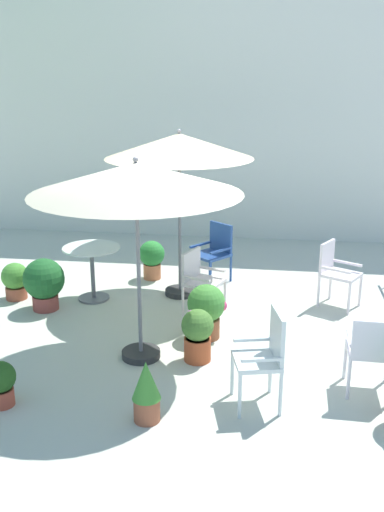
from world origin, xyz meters
TOP-DOWN VIEW (x-y plane):
  - ground_plane at (0.00, 0.00)m, footprint 60.00×60.00m
  - villa_facade at (0.00, 4.48)m, footprint 9.61×0.30m
  - patio_umbrella_0 at (-0.39, -0.86)m, footprint 2.26×2.26m
  - patio_umbrella_1 at (-0.25, 1.14)m, footprint 2.04×2.04m
  - cafe_table_0 at (-1.45, 0.80)m, footprint 0.80×0.80m
  - patio_chair_0 at (1.02, -1.66)m, footprint 0.52×0.55m
  - patio_chair_1 at (0.11, 0.53)m, footprint 0.58×0.61m
  - patio_chair_2 at (0.18, 1.84)m, footprint 0.68×0.69m
  - patio_chair_3 at (2.06, -1.32)m, footprint 0.47×0.47m
  - patio_chair_4 at (1.93, 1.04)m, footprint 0.62×0.60m
  - potted_plant_0 at (0.29, -0.23)m, footprint 0.49×0.46m
  - potted_plant_1 at (-1.51, -2.03)m, footprint 0.31×0.31m
  - potted_plant_2 at (-2.56, 0.67)m, footprint 0.38×0.38m
  - potted_plant_3 at (0.26, -0.84)m, footprint 0.36×0.36m
  - potted_plant_4 at (-1.99, 0.35)m, footprint 0.56×0.56m
  - potted_plant_5 at (-0.05, -2.09)m, footprint 0.27×0.27m
  - potted_plant_6 at (-0.80, 1.77)m, footprint 0.40×0.40m

SIDE VIEW (x-z plane):
  - ground_plane at x=0.00m, z-range 0.00..0.00m
  - potted_plant_1 at x=-1.51m, z-range 0.02..0.48m
  - potted_plant_2 at x=-2.56m, z-range 0.02..0.55m
  - potted_plant_5 at x=-0.05m, z-range 0.01..0.62m
  - potted_plant_3 at x=0.26m, z-range 0.03..0.64m
  - potted_plant_6 at x=-0.80m, z-range 0.04..0.65m
  - potted_plant_0 at x=0.29m, z-range 0.04..0.72m
  - potted_plant_4 at x=-1.99m, z-range 0.04..0.76m
  - patio_chair_1 at x=0.11m, z-range 0.08..0.93m
  - patio_chair_2 at x=0.18m, z-range 0.06..0.95m
  - patio_chair_3 at x=2.06m, z-range 0.08..0.93m
  - patio_chair_4 at x=1.93m, z-range 0.08..0.98m
  - cafe_table_0 at x=-1.45m, z-range 0.16..0.94m
  - patio_chair_0 at x=1.02m, z-range 0.08..1.05m
  - patio_umbrella_0 at x=-0.39m, z-range 0.90..3.18m
  - patio_umbrella_1 at x=-0.25m, z-range 0.94..3.33m
  - villa_facade at x=0.00m, z-range 0.00..4.39m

